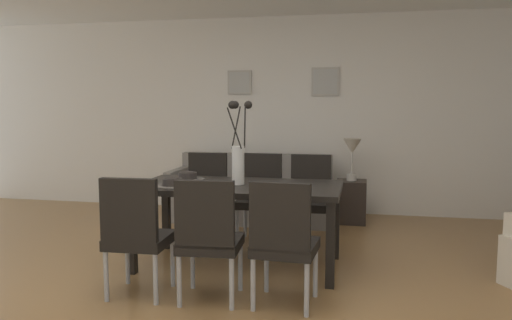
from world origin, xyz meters
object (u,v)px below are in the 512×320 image
(bowl_near_left, at_px, (172,181))
(framed_picture_center, at_px, (325,82))
(bowl_near_right, at_px, (188,175))
(dining_table, at_px, (238,193))
(sofa, at_px, (251,197))
(table_lamp, at_px, (352,150))
(dining_chair_far_right, at_px, (260,193))
(dining_chair_mid_right, at_px, (310,195))
(side_table, at_px, (351,202))
(centerpiece_vase, at_px, (238,153))
(framed_picture_left, at_px, (240,82))
(dining_chair_mid_left, at_px, (283,238))
(dining_chair_near_right, at_px, (206,192))
(dining_chair_far_left, at_px, (208,234))
(dining_chair_near_left, at_px, (136,231))

(bowl_near_left, height_order, framed_picture_center, framed_picture_center)
(bowl_near_left, relative_size, bowl_near_right, 1.00)
(dining_table, xyz_separation_m, framed_picture_center, (0.58, 2.43, 1.08))
(sofa, distance_m, table_lamp, 1.39)
(dining_chair_far_right, height_order, sofa, dining_chair_far_right)
(dining_chair_far_right, height_order, dining_chair_mid_right, same)
(bowl_near_left, distance_m, side_table, 2.64)
(dining_table, bearing_deg, sofa, 98.88)
(centerpiece_vase, bearing_deg, framed_picture_center, 76.68)
(framed_picture_left, bearing_deg, dining_chair_mid_left, -71.30)
(bowl_near_left, bearing_deg, dining_chair_near_right, 91.52)
(dining_chair_mid_right, relative_size, framed_picture_left, 2.81)
(dining_chair_far_left, relative_size, side_table, 1.77)
(centerpiece_vase, bearing_deg, table_lamp, 63.67)
(dining_chair_near_right, relative_size, table_lamp, 1.80)
(dining_chair_mid_left, relative_size, side_table, 1.77)
(framed_picture_left, bearing_deg, dining_chair_far_left, -80.25)
(framed_picture_center, bearing_deg, centerpiece_vase, -103.32)
(centerpiece_vase, relative_size, table_lamp, 1.44)
(dining_chair_mid_right, xyz_separation_m, framed_picture_center, (0.02, 1.55, 1.23))
(bowl_near_right, bearing_deg, dining_chair_mid_right, 31.67)
(bowl_near_right, relative_size, sofa, 0.09)
(sofa, height_order, table_lamp, table_lamp)
(side_table, height_order, table_lamp, table_lamp)
(bowl_near_right, relative_size, framed_picture_center, 0.46)
(dining_chair_near_left, bearing_deg, dining_chair_mid_left, 1.64)
(bowl_near_left, relative_size, framed_picture_left, 0.52)
(centerpiece_vase, xyz_separation_m, bowl_near_right, (-0.54, 0.20, -0.24))
(dining_chair_near_right, distance_m, dining_chair_mid_left, 2.02)
(dining_chair_mid_left, distance_m, framed_picture_left, 3.68)
(dining_chair_near_right, bearing_deg, dining_table, -55.86)
(dining_chair_near_left, bearing_deg, centerpiece_vase, 57.53)
(framed_picture_center, bearing_deg, dining_chair_mid_left, -90.69)
(dining_chair_mid_right, bearing_deg, dining_table, -122.20)
(dining_chair_near_right, distance_m, dining_chair_mid_right, 1.12)
(dining_chair_far_left, relative_size, centerpiece_vase, 1.25)
(bowl_near_right, xyz_separation_m, framed_picture_left, (-0.04, 2.23, 0.96))
(centerpiece_vase, bearing_deg, dining_chair_mid_right, 57.81)
(dining_chair_far_left, bearing_deg, centerpiece_vase, 89.40)
(dining_table, bearing_deg, dining_chair_near_left, -122.46)
(dining_chair_near_right, relative_size, framed_picture_left, 2.81)
(dining_chair_far_right, bearing_deg, dining_chair_near_right, -175.49)
(sofa, relative_size, framed_picture_left, 6.06)
(dining_chair_mid_left, relative_size, centerpiece_vase, 1.25)
(dining_chair_far_left, bearing_deg, table_lamp, 71.07)
(side_table, distance_m, framed_picture_center, 1.61)
(dining_chair_near_left, bearing_deg, dining_chair_far_left, 1.58)
(dining_chair_far_left, bearing_deg, bowl_near_right, 116.25)
(dining_chair_far_left, distance_m, sofa, 2.78)
(dining_chair_mid_right, relative_size, side_table, 1.77)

